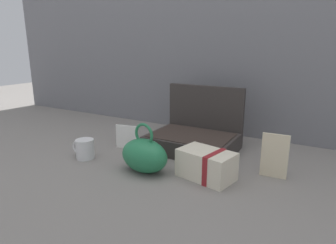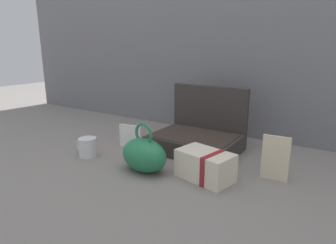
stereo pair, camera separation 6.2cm
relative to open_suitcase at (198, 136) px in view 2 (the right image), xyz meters
The scene contains 7 objects.
ground_plane 0.25m from the open_suitcase, 88.43° to the right, with size 6.00×6.00×0.00m, color slate.
open_suitcase is the anchor object (origin of this frame).
teal_pouch_handbag 0.34m from the open_suitcase, 100.49° to the right, with size 0.21×0.15×0.19m.
cream_toiletry_bag 0.32m from the open_suitcase, 57.43° to the right, with size 0.22×0.16×0.11m.
coffee_mug 0.50m from the open_suitcase, 136.42° to the right, with size 0.11×0.08×0.09m.
info_card_left 0.41m from the open_suitcase, 19.92° to the right, with size 0.10×0.01×0.17m, color beige.
poster_card_right 0.32m from the open_suitcase, 150.64° to the right, with size 0.11×0.01×0.11m, color white.
Camera 2 is at (0.58, -0.92, 0.47)m, focal length 31.06 mm.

